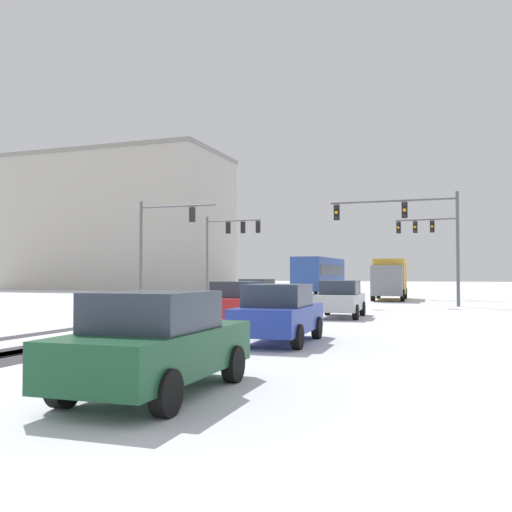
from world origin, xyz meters
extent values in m
cube|color=#38383D|center=(-0.63, 14.64, 0.00)|extent=(0.77, 32.21, 0.01)
cube|color=#38383D|center=(-0.93, 14.64, 0.00)|extent=(1.05, 32.21, 0.01)
cube|color=#38383D|center=(0.17, 14.64, 0.00)|extent=(1.10, 32.21, 0.01)
cube|color=#38383D|center=(-3.13, 14.64, 0.00)|extent=(0.72, 32.21, 0.01)
cube|color=white|center=(10.83, 13.18, 0.06)|extent=(4.00, 32.21, 0.12)
cylinder|color=#56565B|center=(9.43, 39.29, 3.25)|extent=(0.18, 0.18, 6.50)
cylinder|color=#56565B|center=(7.13, 39.46, 6.10)|extent=(4.61, 0.46, 0.12)
cube|color=black|center=(7.59, 39.42, 5.55)|extent=(0.34, 0.26, 0.90)
sphere|color=black|center=(7.57, 39.26, 5.85)|extent=(0.20, 0.20, 0.20)
sphere|color=orange|center=(7.57, 39.26, 5.55)|extent=(0.20, 0.20, 0.20)
sphere|color=black|center=(7.57, 39.26, 5.25)|extent=(0.20, 0.20, 0.20)
cube|color=black|center=(6.32, 39.52, 5.55)|extent=(0.34, 0.26, 0.90)
sphere|color=black|center=(6.31, 39.36, 5.85)|extent=(0.20, 0.20, 0.20)
sphere|color=orange|center=(6.31, 39.36, 5.55)|extent=(0.20, 0.20, 0.20)
sphere|color=black|center=(6.31, 39.36, 5.25)|extent=(0.20, 0.20, 0.20)
cube|color=black|center=(5.06, 39.61, 5.55)|extent=(0.34, 0.26, 0.90)
sphere|color=black|center=(5.04, 39.45, 5.85)|extent=(0.20, 0.20, 0.20)
sphere|color=orange|center=(5.04, 39.45, 5.55)|extent=(0.20, 0.20, 0.20)
sphere|color=black|center=(5.04, 39.45, 5.25)|extent=(0.20, 0.20, 0.20)
cylinder|color=#56565B|center=(-9.43, 35.29, 3.25)|extent=(0.18, 0.18, 6.50)
cylinder|color=#56565B|center=(-7.17, 35.33, 6.10)|extent=(4.51, 0.21, 0.12)
cube|color=black|center=(-7.62, 35.32, 5.55)|extent=(0.32, 0.25, 0.90)
sphere|color=black|center=(-7.62, 35.48, 5.85)|extent=(0.20, 0.20, 0.20)
sphere|color=orange|center=(-7.62, 35.48, 5.55)|extent=(0.20, 0.20, 0.20)
sphere|color=black|center=(-7.62, 35.48, 5.25)|extent=(0.20, 0.20, 0.20)
cube|color=black|center=(-6.38, 35.34, 5.55)|extent=(0.32, 0.25, 0.90)
sphere|color=black|center=(-6.38, 35.50, 5.85)|extent=(0.20, 0.20, 0.20)
sphere|color=orange|center=(-6.38, 35.50, 5.55)|extent=(0.20, 0.20, 0.20)
sphere|color=black|center=(-6.38, 35.50, 5.25)|extent=(0.20, 0.20, 0.20)
cube|color=black|center=(-5.14, 35.37, 5.55)|extent=(0.32, 0.25, 0.90)
sphere|color=black|center=(-5.14, 35.53, 5.85)|extent=(0.20, 0.20, 0.20)
sphere|color=orange|center=(-5.14, 35.53, 5.55)|extent=(0.20, 0.20, 0.20)
sphere|color=black|center=(-5.14, 35.53, 5.25)|extent=(0.20, 0.20, 0.20)
cylinder|color=#56565B|center=(-9.43, 25.29, 3.25)|extent=(0.18, 0.18, 6.50)
cylinder|color=#56565B|center=(-6.90, 25.36, 6.10)|extent=(5.04, 0.27, 0.12)
cube|color=black|center=(-5.90, 25.39, 5.55)|extent=(0.33, 0.25, 0.90)
sphere|color=black|center=(-5.90, 25.55, 5.85)|extent=(0.20, 0.20, 0.20)
sphere|color=orange|center=(-5.90, 25.55, 5.55)|extent=(0.20, 0.20, 0.20)
sphere|color=black|center=(-5.90, 25.55, 5.25)|extent=(0.20, 0.20, 0.20)
cylinder|color=#56565B|center=(9.43, 27.29, 3.25)|extent=(0.18, 0.18, 6.50)
cylinder|color=#56565B|center=(5.88, 27.24, 6.10)|extent=(7.09, 0.22, 0.12)
cube|color=black|center=(6.59, 27.25, 5.55)|extent=(0.32, 0.24, 0.90)
sphere|color=black|center=(6.59, 27.09, 5.85)|extent=(0.20, 0.20, 0.20)
sphere|color=orange|center=(6.59, 27.09, 5.55)|extent=(0.20, 0.20, 0.20)
sphere|color=black|center=(6.59, 27.09, 5.25)|extent=(0.20, 0.20, 0.20)
cube|color=black|center=(2.69, 27.19, 5.55)|extent=(0.32, 0.24, 0.90)
sphere|color=black|center=(2.69, 27.03, 5.85)|extent=(0.20, 0.20, 0.20)
sphere|color=orange|center=(2.69, 27.03, 5.55)|extent=(0.20, 0.20, 0.20)
sphere|color=black|center=(2.69, 27.03, 5.25)|extent=(0.20, 0.20, 0.20)
cube|color=silver|center=(-1.61, 25.32, 0.67)|extent=(1.79, 4.14, 0.70)
cube|color=#2D3847|center=(-1.61, 25.17, 1.32)|extent=(1.60, 1.94, 0.60)
cylinder|color=black|center=(-2.39, 26.61, 0.32)|extent=(0.23, 0.64, 0.64)
cylinder|color=black|center=(-0.77, 26.58, 0.32)|extent=(0.23, 0.64, 0.64)
cylinder|color=black|center=(-2.45, 24.07, 0.32)|extent=(0.23, 0.64, 0.64)
cylinder|color=black|center=(-0.83, 24.03, 0.32)|extent=(0.23, 0.64, 0.64)
cube|color=#B7BABF|center=(4.54, 18.88, 0.67)|extent=(1.89, 4.18, 0.70)
cube|color=#2D3847|center=(4.55, 18.73, 1.32)|extent=(1.65, 1.97, 0.60)
cylinder|color=black|center=(3.67, 20.12, 0.32)|extent=(0.25, 0.65, 0.64)
cylinder|color=black|center=(5.29, 20.19, 0.32)|extent=(0.25, 0.65, 0.64)
cylinder|color=black|center=(3.79, 17.58, 0.32)|extent=(0.25, 0.65, 0.64)
cylinder|color=black|center=(5.41, 17.65, 0.32)|extent=(0.25, 0.65, 0.64)
cube|color=red|center=(1.54, 14.36, 0.67)|extent=(1.79, 4.14, 0.70)
cube|color=#2D3847|center=(1.54, 14.21, 1.32)|extent=(1.60, 1.93, 0.60)
cylinder|color=black|center=(0.76, 15.65, 0.32)|extent=(0.23, 0.64, 0.64)
cylinder|color=black|center=(2.38, 15.61, 0.32)|extent=(0.23, 0.64, 0.64)
cylinder|color=black|center=(0.71, 13.11, 0.32)|extent=(0.23, 0.64, 0.64)
cylinder|color=black|center=(2.32, 13.07, 0.32)|extent=(0.23, 0.64, 0.64)
cube|color=#233899|center=(4.76, 9.09, 0.67)|extent=(1.87, 4.17, 0.70)
cube|color=#2D3847|center=(4.76, 8.94, 1.32)|extent=(1.64, 1.96, 0.60)
cylinder|color=black|center=(3.90, 10.32, 0.32)|extent=(0.25, 0.65, 0.64)
cylinder|color=black|center=(5.51, 10.39, 0.32)|extent=(0.25, 0.65, 0.64)
cylinder|color=black|center=(4.00, 7.78, 0.32)|extent=(0.25, 0.65, 0.64)
cylinder|color=black|center=(5.62, 7.85, 0.32)|extent=(0.25, 0.65, 0.64)
cube|color=#194C2D|center=(4.95, 2.00, 0.67)|extent=(1.80, 4.14, 0.70)
cube|color=#2D3847|center=(4.95, 1.85, 1.32)|extent=(1.61, 1.94, 0.60)
cylinder|color=black|center=(4.11, 3.25, 0.32)|extent=(0.24, 0.65, 0.64)
cylinder|color=black|center=(5.72, 3.29, 0.32)|extent=(0.24, 0.65, 0.64)
cylinder|color=black|center=(4.17, 0.71, 0.32)|extent=(0.24, 0.65, 0.64)
cylinder|color=black|center=(5.78, 0.75, 0.32)|extent=(0.24, 0.65, 0.64)
cube|color=#284793|center=(-2.61, 45.24, 1.93)|extent=(2.51, 11.00, 2.90)
cube|color=#283342|center=(-2.61, 45.24, 2.28)|extent=(2.55, 10.12, 0.90)
cylinder|color=black|center=(-1.42, 41.39, 0.48)|extent=(0.30, 0.96, 0.96)
cylinder|color=black|center=(-3.80, 41.39, 0.48)|extent=(0.30, 0.96, 0.96)
cylinder|color=black|center=(-1.42, 48.54, 0.48)|extent=(0.30, 0.96, 0.96)
cylinder|color=black|center=(-3.79, 48.54, 0.48)|extent=(0.30, 0.96, 0.96)
cube|color=slate|center=(4.76, 34.26, 1.47)|extent=(2.21, 2.30, 2.10)
cube|color=gold|center=(4.58, 37.96, 1.72)|extent=(2.45, 5.30, 2.60)
cylinder|color=black|center=(5.75, 34.75, 0.42)|extent=(0.32, 0.85, 0.84)
cylinder|color=black|center=(3.73, 34.65, 0.42)|extent=(0.32, 0.85, 0.84)
cylinder|color=black|center=(5.52, 39.43, 0.42)|extent=(0.32, 0.85, 0.84)
cylinder|color=black|center=(3.50, 39.33, 0.42)|extent=(0.32, 0.85, 0.84)
cube|color=#B2ADA3|center=(-31.27, 56.61, 8.23)|extent=(26.26, 14.13, 16.46)
cube|color=gray|center=(-31.27, 56.61, 16.71)|extent=(26.56, 14.43, 0.50)
camera|label=1|loc=(9.46, -6.00, 1.89)|focal=39.92mm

